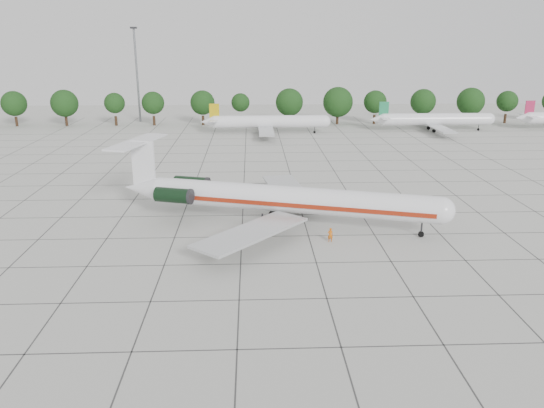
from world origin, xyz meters
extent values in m
plane|color=#B8B8B0|center=(0.00, 0.00, 0.00)|extent=(260.00, 260.00, 0.00)
cube|color=#383838|center=(0.00, 15.00, 0.01)|extent=(170.00, 170.00, 0.02)
cylinder|color=silver|center=(6.12, 3.66, 3.49)|extent=(35.30, 13.39, 3.29)
sphere|color=silver|center=(23.30, -1.46, 3.49)|extent=(3.29, 3.29, 3.29)
cone|color=silver|center=(-13.44, 9.50, 3.49)|extent=(5.71, 4.57, 3.29)
cube|color=maroon|center=(6.60, 5.26, 3.24)|extent=(33.42, 10.02, 0.55)
cube|color=maroon|center=(5.65, 2.07, 3.24)|extent=(33.42, 10.02, 0.55)
cube|color=#B7BABC|center=(6.30, 12.96, 2.14)|extent=(6.71, 15.45, 0.30)
cube|color=#B7BABC|center=(1.18, -4.21, 2.14)|extent=(13.34, 14.21, 0.30)
cube|color=black|center=(-7.07, 9.94, 3.78)|extent=(2.47, 1.87, 0.25)
cylinder|color=black|center=(-6.87, 10.61, 3.78)|extent=(5.12, 3.18, 1.89)
cube|color=black|center=(-8.35, 5.64, 3.78)|extent=(2.47, 1.87, 0.25)
cylinder|color=black|center=(-8.55, 4.97, 3.78)|extent=(5.12, 3.18, 1.89)
cube|color=silver|center=(-12.96, 9.36, 6.97)|extent=(3.13, 1.18, 5.98)
cube|color=silver|center=(-13.63, 9.55, 9.76)|extent=(6.28, 12.31, 0.22)
cylinder|color=black|center=(21.39, -0.89, 0.95)|extent=(0.25, 0.25, 1.89)
cylinder|color=black|center=(21.39, -0.89, 0.35)|extent=(0.75, 0.47, 0.70)
cylinder|color=black|center=(4.00, 7.00, 1.29)|extent=(0.30, 0.30, 1.79)
cylinder|color=black|center=(4.00, 7.00, 0.50)|extent=(1.13, 0.86, 1.00)
cylinder|color=black|center=(2.52, 2.04, 1.29)|extent=(0.30, 0.30, 1.79)
cylinder|color=black|center=(2.52, 2.04, 0.50)|extent=(1.13, 0.86, 1.00)
imported|color=#D25D0C|center=(10.32, -2.02, 0.85)|extent=(0.64, 0.44, 1.71)
cylinder|color=silver|center=(5.81, 70.78, 3.00)|extent=(27.20, 3.00, 3.00)
cube|color=#B7BABC|center=(4.81, 70.78, 1.80)|extent=(3.50, 27.20, 0.25)
cube|color=#BB9E0B|center=(-7.63, 70.78, 5.60)|extent=(2.40, 0.25, 3.60)
cylinder|color=black|center=(4.81, 72.98, 0.40)|extent=(0.80, 0.45, 0.80)
cylinder|color=black|center=(4.81, 68.58, 0.40)|extent=(0.80, 0.45, 0.80)
cylinder|color=silver|center=(48.02, 73.01, 3.00)|extent=(27.20, 3.00, 3.00)
cube|color=#B7BABC|center=(47.02, 73.01, 1.80)|extent=(3.50, 27.20, 0.25)
cube|color=#1A7548|center=(34.58, 73.01, 5.60)|extent=(2.40, 0.25, 3.60)
cylinder|color=black|center=(47.02, 75.21, 0.40)|extent=(0.80, 0.45, 0.80)
cylinder|color=black|center=(47.02, 70.81, 0.40)|extent=(0.80, 0.45, 0.80)
cube|color=#A11D44|center=(72.44, 74.17, 5.60)|extent=(2.40, 0.25, 3.60)
cylinder|color=#332114|center=(-61.45, 85.00, 1.25)|extent=(0.70, 0.70, 2.50)
sphere|color=black|center=(-61.45, 85.00, 6.00)|extent=(6.57, 6.57, 6.57)
cylinder|color=#332114|center=(-48.26, 85.00, 1.25)|extent=(0.70, 0.70, 2.50)
sphere|color=black|center=(-48.26, 85.00, 6.00)|extent=(7.15, 7.15, 7.15)
cylinder|color=#332114|center=(-35.07, 85.00, 1.25)|extent=(0.70, 0.70, 2.50)
sphere|color=black|center=(-35.07, 85.00, 6.00)|extent=(5.43, 5.43, 5.43)
cylinder|color=#332114|center=(-24.88, 85.00, 1.25)|extent=(0.70, 0.70, 2.50)
sphere|color=black|center=(-24.88, 85.00, 6.00)|extent=(5.99, 5.99, 5.99)
cylinder|color=#332114|center=(-11.69, 85.00, 1.25)|extent=(0.70, 0.70, 2.50)
sphere|color=black|center=(-11.69, 85.00, 6.00)|extent=(6.50, 6.50, 6.50)
cylinder|color=#332114|center=(-1.50, 85.00, 1.25)|extent=(0.70, 0.70, 2.50)
sphere|color=black|center=(-1.50, 85.00, 6.00)|extent=(4.93, 4.93, 4.93)
cylinder|color=#332114|center=(11.69, 85.00, 1.25)|extent=(0.70, 0.70, 2.50)
sphere|color=black|center=(11.69, 85.00, 6.00)|extent=(7.40, 7.40, 7.40)
cylinder|color=#332114|center=(24.88, 85.00, 1.25)|extent=(0.70, 0.70, 2.50)
sphere|color=black|center=(24.88, 85.00, 6.00)|extent=(8.08, 8.08, 8.08)
cylinder|color=#332114|center=(35.07, 85.00, 1.25)|extent=(0.70, 0.70, 2.50)
sphere|color=black|center=(35.07, 85.00, 6.00)|extent=(6.17, 6.17, 6.17)
cylinder|color=#332114|center=(48.26, 85.00, 1.25)|extent=(0.70, 0.70, 2.50)
sphere|color=black|center=(48.26, 85.00, 6.00)|extent=(6.82, 6.82, 6.82)
cylinder|color=#332114|center=(61.45, 85.00, 1.25)|extent=(0.70, 0.70, 2.50)
sphere|color=black|center=(61.45, 85.00, 6.00)|extent=(7.44, 7.44, 7.44)
cylinder|color=#332114|center=(71.64, 85.00, 1.25)|extent=(0.70, 0.70, 2.50)
sphere|color=black|center=(71.64, 85.00, 6.00)|extent=(5.66, 5.66, 5.66)
cylinder|color=slate|center=(-30.00, 92.00, 12.50)|extent=(0.56, 0.56, 25.00)
cube|color=black|center=(-30.00, 92.00, 25.20)|extent=(1.60, 1.60, 0.50)
camera|label=1|loc=(1.27, -59.28, 22.79)|focal=35.00mm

